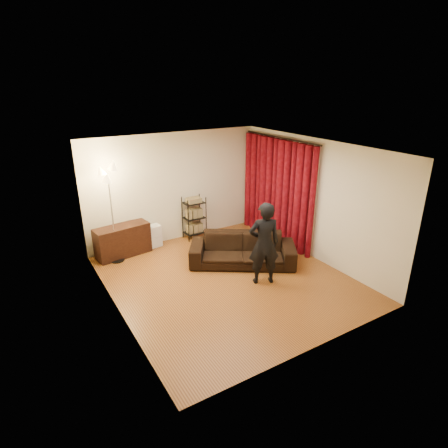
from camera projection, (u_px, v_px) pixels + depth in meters
floor at (227, 279)px, 7.74m from camera, size 5.00×5.00×0.00m
ceiling at (228, 148)px, 6.76m from camera, size 5.00×5.00×0.00m
wall_back at (175, 188)px, 9.24m from camera, size 5.00×0.00×5.00m
wall_front at (321, 271)px, 5.26m from camera, size 5.00×0.00×5.00m
wall_left at (112, 242)px, 6.16m from camera, size 0.00×5.00×5.00m
wall_right at (313, 200)px, 8.33m from camera, size 0.00×5.00×5.00m
curtain_rod at (281, 138)px, 8.74m from camera, size 0.04×2.65×0.04m
curtain at (277, 191)px, 9.20m from camera, size 0.22×2.65×2.55m
sofa at (243, 250)px, 8.26m from camera, size 2.41×2.01×0.67m
person at (264, 244)px, 7.33m from camera, size 0.73×0.61×1.70m
media_cabinet at (123, 241)px, 8.67m from camera, size 1.30×0.63×0.73m
storage_boxes at (154, 236)px, 9.15m from camera, size 0.36×0.31×0.55m
wire_shelf at (194, 218)px, 9.55m from camera, size 0.55×0.42×1.10m
floor_lamp at (112, 215)px, 8.12m from camera, size 0.46×0.46×2.19m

